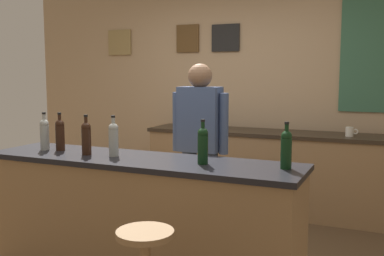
{
  "coord_description": "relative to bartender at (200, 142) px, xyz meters",
  "views": [
    {
      "loc": [
        1.68,
        -3.2,
        1.53
      ],
      "look_at": [
        0.05,
        0.45,
        1.05
      ],
      "focal_mm": 42.22,
      "sensor_mm": 36.0,
      "label": 1
    }
  ],
  "objects": [
    {
      "name": "wine_glass_b",
      "position": [
        -0.23,
        1.19,
        0.07
      ],
      "size": [
        0.07,
        0.07,
        0.16
      ],
      "color": "silver",
      "rests_on": "side_counter"
    },
    {
      "name": "back_wall",
      "position": [
        -0.12,
        1.65,
        0.48
      ],
      "size": [
        6.0,
        0.09,
        2.8
      ],
      "color": "tan",
      "rests_on": "ground_plane"
    },
    {
      "name": "wine_bottle_c",
      "position": [
        -0.59,
        -0.82,
        0.12
      ],
      "size": [
        0.07,
        0.07,
        0.31
      ],
      "color": "black",
      "rests_on": "bar_counter"
    },
    {
      "name": "wine_bottle_a",
      "position": [
        -1.03,
        -0.78,
        0.12
      ],
      "size": [
        0.07,
        0.07,
        0.31
      ],
      "color": "#999E99",
      "rests_on": "bar_counter"
    },
    {
      "name": "bartender",
      "position": [
        0.0,
        0.0,
        0.0
      ],
      "size": [
        0.52,
        0.21,
        1.62
      ],
      "color": "#384766",
      "rests_on": "ground_plane"
    },
    {
      "name": "wine_bottle_f",
      "position": [
        0.91,
        -0.71,
        0.12
      ],
      "size": [
        0.07,
        0.07,
        0.31
      ],
      "color": "black",
      "rests_on": "bar_counter"
    },
    {
      "name": "wine_bottle_b",
      "position": [
        -0.9,
        -0.74,
        0.12
      ],
      "size": [
        0.07,
        0.07,
        0.31
      ],
      "color": "black",
      "rests_on": "bar_counter"
    },
    {
      "name": "wine_glass_a",
      "position": [
        -0.73,
        1.35,
        0.07
      ],
      "size": [
        0.07,
        0.07,
        0.16
      ],
      "color": "silver",
      "rests_on": "side_counter"
    },
    {
      "name": "side_counter",
      "position": [
        0.24,
        1.28,
        -0.48
      ],
      "size": [
        2.68,
        0.56,
        0.9
      ],
      "color": "olive",
      "rests_on": "ground_plane"
    },
    {
      "name": "coffee_mug",
      "position": [
        1.13,
        1.22,
        0.01
      ],
      "size": [
        0.12,
        0.08,
        0.09
      ],
      "color": "silver",
      "rests_on": "side_counter"
    },
    {
      "name": "wine_bottle_e",
      "position": [
        0.36,
        -0.78,
        0.12
      ],
      "size": [
        0.07,
        0.07,
        0.31
      ],
      "color": "black",
      "rests_on": "bar_counter"
    },
    {
      "name": "bar_counter",
      "position": [
        -0.16,
        -0.77,
        -0.47
      ],
      "size": [
        2.42,
        0.6,
        0.92
      ],
      "color": "olive",
      "rests_on": "ground_plane"
    },
    {
      "name": "wine_bottle_d",
      "position": [
        -0.36,
        -0.79,
        0.12
      ],
      "size": [
        0.07,
        0.07,
        0.31
      ],
      "color": "#999E99",
      "rests_on": "bar_counter"
    }
  ]
}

